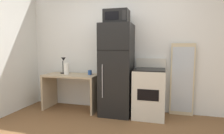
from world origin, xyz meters
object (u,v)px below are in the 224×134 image
Objects in this scene: refrigerator at (117,70)px; coffee_mug at (90,72)px; desk at (72,85)px; microwave at (117,17)px; oven_range at (149,93)px; paper_towel_roll at (67,69)px; leaning_mirror at (182,80)px; desk_lamp at (63,63)px.

coffee_mug is at bearing 172.01° from refrigerator.
microwave is at bearing -2.70° from desk.
oven_range is (0.63, 0.01, -0.42)m from refrigerator.
desk is at bearing 177.30° from microwave.
paper_towel_roll is at bearing -170.93° from coffee_mug.
microwave is at bearing -177.12° from oven_range.
refrigerator is (0.99, -0.03, 0.36)m from desk.
paper_towel_roll is 1.78m from oven_range.
paper_towel_roll is at bearing -168.64° from desk.
desk is 2.46× the size of microwave.
refrigerator is 1.28m from leaning_mirror.
desk is 0.36m from paper_towel_roll.
oven_range is (1.23, -0.07, -0.33)m from coffee_mug.
paper_towel_roll is at bearing 178.62° from microwave.
microwave is 1.56m from oven_range.
oven_range is at bearing -157.01° from leaning_mirror.
oven_range is 0.79× the size of leaning_mirror.
refrigerator is at bearing -0.27° from paper_towel_roll.
oven_range is 0.69m from leaning_mirror.
microwave is (0.60, -0.11, 1.10)m from coffee_mug.
desk is 2.25m from leaning_mirror.
desk is 0.48m from coffee_mug.
leaning_mirror is at bearing 6.15° from desk.
desk_lamp is 1.92m from oven_range.
desk_lamp is (-0.22, 0.06, 0.47)m from desk.
microwave is 0.42× the size of oven_range.
desk is at bearing -171.53° from coffee_mug.
desk_lamp is at bearing 174.85° from microwave.
coffee_mug is 0.09× the size of oven_range.
desk_lamp is 3.72× the size of coffee_mug.
oven_range is at bearing -2.41° from desk_lamp.
paper_towel_roll is at bearing -35.11° from desk_lamp.
microwave reaches higher than desk.
desk is 0.81× the size of leaning_mirror.
paper_towel_roll is 0.51m from coffee_mug.
paper_towel_roll reaches higher than desk.
microwave reaches higher than coffee_mug.
microwave is at bearing -5.15° from desk_lamp.
microwave reaches higher than oven_range.
paper_towel_roll is at bearing 179.73° from refrigerator.
paper_towel_roll is 1.50m from microwave.
microwave reaches higher than leaning_mirror.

